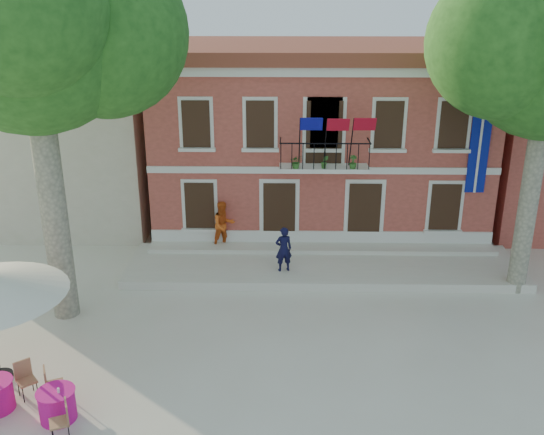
{
  "coord_description": "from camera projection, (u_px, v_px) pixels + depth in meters",
  "views": [
    {
      "loc": [
        0.52,
        -15.49,
        9.42
      ],
      "look_at": [
        0.17,
        3.5,
        2.35
      ],
      "focal_mm": 40.0,
      "sensor_mm": 36.0,
      "label": 1
    }
  ],
  "objects": [
    {
      "name": "pedestrian_orange",
      "position": [
        224.0,
        225.0,
        22.76
      ],
      "size": [
        1.12,
        1.03,
        1.84
      ],
      "primitive_type": "imported",
      "rotation": [
        0.0,
        0.0,
        0.49
      ],
      "color": "#E25A1A",
      "rests_on": "terrace"
    },
    {
      "name": "pedestrian_navy",
      "position": [
        284.0,
        249.0,
        20.91
      ],
      "size": [
        0.67,
        0.52,
        1.61
      ],
      "primitive_type": "imported",
      "rotation": [
        0.0,
        0.0,
        3.39
      ],
      "color": "black",
      "rests_on": "terrace"
    },
    {
      "name": "ground",
      "position": [
        264.0,
        334.0,
        17.81
      ],
      "size": [
        90.0,
        90.0,
        0.0
      ],
      "primitive_type": "plane",
      "color": "beige",
      "rests_on": "ground"
    },
    {
      "name": "main_building",
      "position": [
        318.0,
        134.0,
        25.82
      ],
      "size": [
        13.5,
        9.59,
        7.5
      ],
      "color": "#C85648",
      "rests_on": "ground"
    },
    {
      "name": "terrace",
      "position": [
        323.0,
        266.0,
        21.85
      ],
      "size": [
        14.0,
        3.4,
        0.3
      ],
      "primitive_type": "cube",
      "color": "silver",
      "rests_on": "ground"
    },
    {
      "name": "plane_tree_west",
      "position": [
        29.0,
        27.0,
        15.95
      ],
      "size": [
        5.93,
        5.93,
        11.65
      ],
      "color": "#A59E84",
      "rests_on": "ground"
    },
    {
      "name": "neighbor_west",
      "position": [
        60.0,
        140.0,
        27.16
      ],
      "size": [
        9.4,
        9.4,
        6.4
      ],
      "color": "beige",
      "rests_on": "ground"
    },
    {
      "name": "cafe_table_1",
      "position": [
        57.0,
        404.0,
        14.12
      ],
      "size": [
        1.14,
        1.93,
        0.95
      ],
      "color": "#DA1482",
      "rests_on": "ground"
    }
  ]
}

